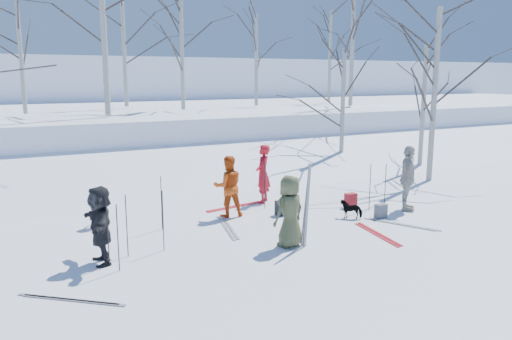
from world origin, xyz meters
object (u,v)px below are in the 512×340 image
skier_cream_east (408,178)px  skier_grey_west (100,225)px  skier_olive_center (290,211)px  dog (351,209)px  skier_red_north (263,174)px  backpack_red (351,201)px  skier_redor_behind (228,186)px  backpack_grey (381,211)px  backpack_dark (282,208)px  skier_red_seated (100,209)px

skier_cream_east → skier_grey_west: 8.40m
skier_olive_center → dog: skier_olive_center is taller
skier_red_north → dog: (1.28, -2.59, -0.63)m
dog → backpack_red: 1.08m
skier_redor_behind → skier_grey_west: (-3.72, -1.94, -0.02)m
skier_redor_behind → skier_grey_west: bearing=39.6°
skier_olive_center → backpack_grey: size_ratio=4.24×
skier_cream_east → dog: size_ratio=3.16×
skier_olive_center → backpack_dark: bearing=-130.1°
skier_cream_east → skier_grey_west: bearing=136.0°
skier_red_seated → backpack_grey: skier_red_seated is taller
skier_red_seated → skier_olive_center: bearing=-154.8°
skier_red_north → skier_cream_east: skier_cream_east is taller
backpack_dark → dog: bearing=-36.7°
skier_red_north → dog: bearing=71.7°
skier_red_north → dog: skier_red_north is taller
skier_grey_west → backpack_red: bearing=101.5°
skier_grey_west → backpack_dark: (5.06, 1.34, -0.60)m
skier_red_seated → skier_red_north: bearing=-106.4°
backpack_dark → backpack_grey: bearing=-34.1°
dog → backpack_red: size_ratio=1.39×
skier_red_seated → backpack_dark: size_ratio=2.26×
skier_redor_behind → backpack_red: (3.49, -0.85, -0.62)m
skier_grey_west → dog: (6.54, 0.23, -0.56)m
backpack_grey → backpack_dark: size_ratio=0.95×
skier_red_north → skier_cream_east: 4.15m
skier_redor_behind → backpack_red: skier_redor_behind is taller
backpack_red → skier_redor_behind: bearing=166.3°
dog → skier_cream_east: bearing=126.1°
skier_redor_behind → backpack_red: bearing=178.4°
skier_olive_center → skier_cream_east: bearing=179.9°
skier_cream_east → skier_grey_west: (-8.40, -0.11, -0.12)m
skier_grey_west → backpack_grey: skier_grey_west is taller
dog → backpack_dark: 1.86m
skier_red_north → dog: size_ratio=3.00×
skier_red_seated → backpack_grey: 7.30m
skier_cream_east → skier_redor_behind: bearing=114.0°
skier_olive_center → skier_grey_west: size_ratio=1.00×
skier_redor_behind → backpack_grey: size_ratio=4.36×
skier_cream_east → backpack_red: bearing=96.0°
skier_cream_east → dog: bearing=131.5°
skier_redor_behind → dog: (2.82, -1.71, -0.58)m
skier_red_north → skier_redor_behind: 1.78m
skier_red_north → backpack_dark: skier_red_north is taller
skier_red_seated → dog: bearing=-130.3°
skier_red_seated → dog: 6.51m
backpack_dark → skier_red_north: bearing=81.9°
skier_grey_west → backpack_grey: bearing=91.8°
dog → skier_grey_west: bearing=-48.1°
skier_red_seated → skier_grey_west: 2.68m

